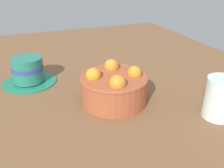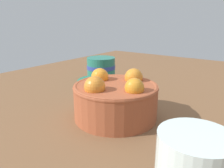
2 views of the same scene
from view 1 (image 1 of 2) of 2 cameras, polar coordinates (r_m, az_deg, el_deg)
ground_plane at (r=62.82cm, az=0.50°, el=-5.32°), size 158.90×111.26×3.41cm
terracotta_bowl at (r=59.96cm, az=0.51°, el=-0.54°), size 16.71×16.71×9.42cm
coffee_cup at (r=74.26cm, az=-19.10°, el=2.84°), size 15.46×15.46×7.64cm
water_glass at (r=58.78cm, az=24.18°, el=-3.04°), size 7.08×7.08×9.36cm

